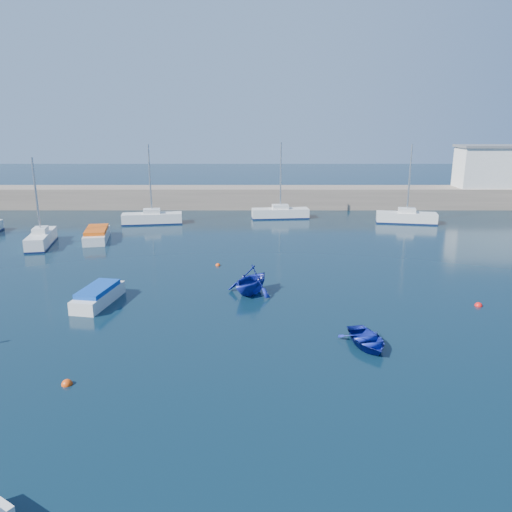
{
  "coord_description": "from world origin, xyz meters",
  "views": [
    {
      "loc": [
        -0.7,
        -17.98,
        11.15
      ],
      "look_at": [
        -0.72,
        16.51,
        1.6
      ],
      "focal_mm": 35.0,
      "sensor_mm": 36.0,
      "label": 1
    }
  ],
  "objects_px": {
    "sailboat_3": "(41,238)",
    "motorboat_2": "(97,234)",
    "sailboat_7": "(406,217)",
    "dinghy_left": "(251,280)",
    "dinghy_center": "(367,340)",
    "sailboat_5": "(152,218)",
    "sailboat_6": "(280,213)",
    "motorboat_1": "(98,295)",
    "harbor_office": "(498,168)"
  },
  "relations": [
    {
      "from": "sailboat_3",
      "to": "motorboat_2",
      "type": "relative_size",
      "value": 1.35
    },
    {
      "from": "sailboat_7",
      "to": "dinghy_left",
      "type": "xyz_separation_m",
      "value": [
        -16.86,
        -22.94,
        0.29
      ]
    },
    {
      "from": "sailboat_7",
      "to": "dinghy_center",
      "type": "distance_m",
      "value": 32.64
    },
    {
      "from": "sailboat_5",
      "to": "sailboat_6",
      "type": "xyz_separation_m",
      "value": [
        14.14,
        3.17,
        -0.03
      ]
    },
    {
      "from": "motorboat_2",
      "to": "dinghy_left",
      "type": "relative_size",
      "value": 1.63
    },
    {
      "from": "motorboat_1",
      "to": "motorboat_2",
      "type": "height_order",
      "value": "motorboat_2"
    },
    {
      "from": "harbor_office",
      "to": "sailboat_7",
      "type": "xyz_separation_m",
      "value": [
        -14.19,
        -10.06,
        -4.44
      ]
    },
    {
      "from": "sailboat_6",
      "to": "motorboat_2",
      "type": "distance_m",
      "value": 20.83
    },
    {
      "from": "sailboat_3",
      "to": "sailboat_6",
      "type": "xyz_separation_m",
      "value": [
        22.22,
        12.86,
        -0.04
      ]
    },
    {
      "from": "harbor_office",
      "to": "sailboat_6",
      "type": "distance_m",
      "value": 29.22
    },
    {
      "from": "sailboat_5",
      "to": "dinghy_left",
      "type": "bearing_deg",
      "value": -162.61
    },
    {
      "from": "sailboat_3",
      "to": "sailboat_7",
      "type": "distance_m",
      "value": 37.35
    },
    {
      "from": "motorboat_1",
      "to": "sailboat_7",
      "type": "bearing_deg",
      "value": 52.96
    },
    {
      "from": "sailboat_3",
      "to": "sailboat_6",
      "type": "bearing_deg",
      "value": 19.78
    },
    {
      "from": "dinghy_left",
      "to": "motorboat_2",
      "type": "bearing_deg",
      "value": 165.23
    },
    {
      "from": "sailboat_6",
      "to": "dinghy_left",
      "type": "distance_m",
      "value": 25.91
    },
    {
      "from": "sailboat_5",
      "to": "motorboat_2",
      "type": "height_order",
      "value": "sailboat_5"
    },
    {
      "from": "motorboat_2",
      "to": "dinghy_center",
      "type": "bearing_deg",
      "value": -58.67
    },
    {
      "from": "sailboat_5",
      "to": "sailboat_6",
      "type": "relative_size",
      "value": 0.99
    },
    {
      "from": "motorboat_1",
      "to": "harbor_office",
      "type": "bearing_deg",
      "value": 50.42
    },
    {
      "from": "sailboat_7",
      "to": "motorboat_2",
      "type": "distance_m",
      "value": 32.6
    },
    {
      "from": "sailboat_7",
      "to": "motorboat_1",
      "type": "distance_m",
      "value": 36.12
    },
    {
      "from": "sailboat_7",
      "to": "dinghy_center",
      "type": "bearing_deg",
      "value": 170.49
    },
    {
      "from": "sailboat_6",
      "to": "dinghy_center",
      "type": "bearing_deg",
      "value": 179.11
    },
    {
      "from": "harbor_office",
      "to": "dinghy_left",
      "type": "relative_size",
      "value": 2.78
    },
    {
      "from": "harbor_office",
      "to": "sailboat_7",
      "type": "distance_m",
      "value": 17.95
    },
    {
      "from": "sailboat_5",
      "to": "dinghy_left",
      "type": "height_order",
      "value": "sailboat_5"
    },
    {
      "from": "sailboat_5",
      "to": "dinghy_left",
      "type": "relative_size",
      "value": 2.37
    },
    {
      "from": "harbor_office",
      "to": "motorboat_1",
      "type": "xyz_separation_m",
      "value": [
        -40.53,
        -34.78,
        -4.59
      ]
    },
    {
      "from": "sailboat_7",
      "to": "motorboat_1",
      "type": "bearing_deg",
      "value": 143.22
    },
    {
      "from": "harbor_office",
      "to": "sailboat_6",
      "type": "xyz_separation_m",
      "value": [
        -27.93,
        -7.29,
        -4.48
      ]
    },
    {
      "from": "motorboat_2",
      "to": "sailboat_6",
      "type": "bearing_deg",
      "value": 20.07
    },
    {
      "from": "sailboat_7",
      "to": "motorboat_2",
      "type": "relative_size",
      "value": 1.46
    },
    {
      "from": "sailboat_5",
      "to": "dinghy_left",
      "type": "distance_m",
      "value": 25.1
    },
    {
      "from": "motorboat_1",
      "to": "motorboat_2",
      "type": "bearing_deg",
      "value": 117.23
    },
    {
      "from": "harbor_office",
      "to": "motorboat_1",
      "type": "distance_m",
      "value": 53.61
    },
    {
      "from": "sailboat_6",
      "to": "dinghy_left",
      "type": "xyz_separation_m",
      "value": [
        -3.12,
        -25.72,
        0.32
      ]
    },
    {
      "from": "sailboat_5",
      "to": "motorboat_1",
      "type": "bearing_deg",
      "value": 174.97
    },
    {
      "from": "sailboat_5",
      "to": "motorboat_1",
      "type": "distance_m",
      "value": 24.37
    },
    {
      "from": "dinghy_left",
      "to": "dinghy_center",
      "type": "bearing_deg",
      "value": -22.06
    },
    {
      "from": "sailboat_5",
      "to": "motorboat_1",
      "type": "xyz_separation_m",
      "value": [
        1.54,
        -24.32,
        -0.14
      ]
    },
    {
      "from": "sailboat_3",
      "to": "motorboat_1",
      "type": "height_order",
      "value": "sailboat_3"
    },
    {
      "from": "sailboat_6",
      "to": "motorboat_1",
      "type": "relative_size",
      "value": 1.84
    },
    {
      "from": "sailboat_6",
      "to": "sailboat_7",
      "type": "bearing_deg",
      "value": -107.11
    },
    {
      "from": "motorboat_1",
      "to": "dinghy_center",
      "type": "xyz_separation_m",
      "value": [
        15.42,
        -6.04,
        -0.18
      ]
    },
    {
      "from": "sailboat_7",
      "to": "dinghy_center",
      "type": "height_order",
      "value": "sailboat_7"
    },
    {
      "from": "sailboat_3",
      "to": "sailboat_7",
      "type": "xyz_separation_m",
      "value": [
        35.97,
        10.08,
        -0.0
      ]
    },
    {
      "from": "sailboat_6",
      "to": "motorboat_1",
      "type": "xyz_separation_m",
      "value": [
        -12.6,
        -27.49,
        -0.11
      ]
    },
    {
      "from": "motorboat_2",
      "to": "motorboat_1",
      "type": "bearing_deg",
      "value": -83.42
    },
    {
      "from": "sailboat_5",
      "to": "sailboat_7",
      "type": "relative_size",
      "value": 1.0
    }
  ]
}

